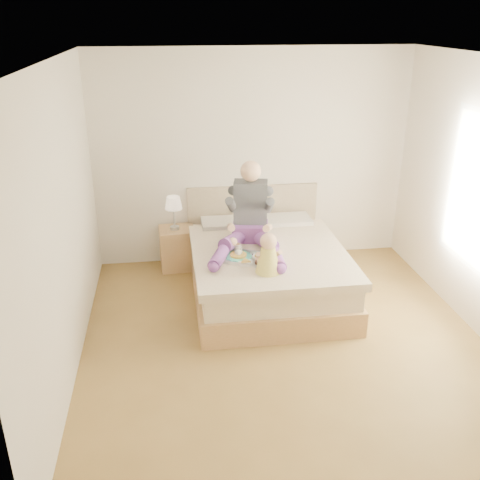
{
  "coord_description": "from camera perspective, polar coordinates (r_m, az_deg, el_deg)",
  "views": [
    {
      "loc": [
        -1.07,
        -4.44,
        3.05
      ],
      "look_at": [
        -0.33,
        0.86,
        0.77
      ],
      "focal_mm": 40.0,
      "sensor_mm": 36.0,
      "label": 1
    }
  ],
  "objects": [
    {
      "name": "adult",
      "position": [
        6.03,
        1.06,
        2.07
      ],
      "size": [
        0.82,
        1.21,
        0.96
      ],
      "rotation": [
        0.0,
        0.0,
        -0.19
      ],
      "color": "#6B3688",
      "rests_on": "bed"
    },
    {
      "name": "lamp",
      "position": [
        6.67,
        -7.1,
        3.76
      ],
      "size": [
        0.21,
        0.21,
        0.43
      ],
      "color": "silver",
      "rests_on": "nightstand"
    },
    {
      "name": "room",
      "position": [
        4.84,
        6.26,
        4.39
      ],
      "size": [
        4.02,
        4.22,
        2.71
      ],
      "color": "brown",
      "rests_on": "ground"
    },
    {
      "name": "bed",
      "position": [
        6.25,
        2.74,
        -2.87
      ],
      "size": [
        1.7,
        2.18,
        1.0
      ],
      "color": "#9E7649",
      "rests_on": "ground"
    },
    {
      "name": "baby",
      "position": [
        5.41,
        2.99,
        -1.74
      ],
      "size": [
        0.28,
        0.38,
        0.43
      ],
      "rotation": [
        0.0,
        0.0,
        0.07
      ],
      "color": "#E2D047",
      "rests_on": "bed"
    },
    {
      "name": "tray",
      "position": [
        5.74,
        0.73,
        -1.77
      ],
      "size": [
        0.57,
        0.52,
        0.13
      ],
      "rotation": [
        0.0,
        0.0,
        -0.43
      ],
      "color": "silver",
      "rests_on": "bed"
    },
    {
      "name": "nightstand",
      "position": [
        6.9,
        -6.66,
        -0.85
      ],
      "size": [
        0.46,
        0.42,
        0.54
      ],
      "rotation": [
        0.0,
        0.0,
        0.06
      ],
      "color": "#9E7649",
      "rests_on": "ground"
    }
  ]
}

